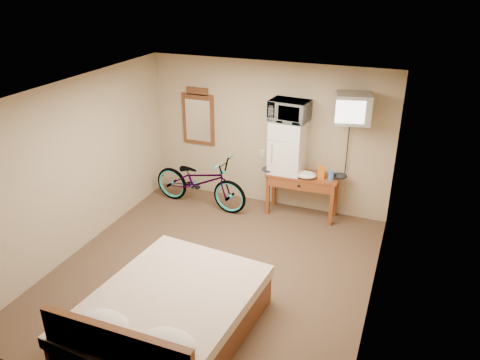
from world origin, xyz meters
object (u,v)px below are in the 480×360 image
at_px(crt_television, 353,108).
at_px(bicycle, 200,181).
at_px(blue_cup, 331,175).
at_px(wall_mirror, 198,117).
at_px(desk, 302,183).
at_px(mini_fridge, 288,146).
at_px(bed, 167,318).
at_px(microwave, 289,111).

distance_m(crt_television, bicycle, 2.86).
distance_m(blue_cup, wall_mirror, 2.56).
bearing_deg(wall_mirror, desk, -7.66).
xyz_separation_m(mini_fridge, bed, (-0.37, -3.44, -0.89)).
relative_size(blue_cup, bed, 0.07).
relative_size(desk, blue_cup, 7.66).
distance_m(mini_fridge, crt_television, 1.24).
height_order(microwave, bicycle, microwave).
bearing_deg(mini_fridge, bed, -96.10).
relative_size(microwave, bicycle, 0.34).
bearing_deg(blue_cup, bicycle, -173.34).
distance_m(desk, blue_cup, 0.52).
distance_m(microwave, blue_cup, 1.23).
relative_size(desk, bicycle, 0.67).
bearing_deg(bed, desk, 79.04).
xyz_separation_m(microwave, wall_mirror, (-1.71, 0.20, -0.35)).
bearing_deg(crt_television, desk, -178.66).
height_order(mini_fridge, bicycle, mini_fridge).
bearing_deg(bed, crt_television, 68.28).
height_order(microwave, crt_television, crt_television).
height_order(blue_cup, crt_television, crt_television).
bearing_deg(crt_television, bicycle, -173.08).
height_order(desk, bicycle, bicycle).
height_order(blue_cup, wall_mirror, wall_mirror).
height_order(mini_fridge, bed, mini_fridge).
bearing_deg(bed, blue_cup, 71.43).
relative_size(desk, mini_fridge, 1.37).
height_order(wall_mirror, bed, wall_mirror).
distance_m(mini_fridge, bed, 3.57).
distance_m(bicycle, bed, 3.28).
bearing_deg(crt_television, wall_mirror, 174.65).
height_order(mini_fridge, crt_television, crt_television).
height_order(crt_television, bicycle, crt_television).
height_order(desk, wall_mirror, wall_mirror).
bearing_deg(mini_fridge, microwave, 56.25).
bearing_deg(blue_cup, crt_television, 9.44).
bearing_deg(wall_mirror, bicycle, -64.57).
relative_size(mini_fridge, wall_mirror, 0.85).
bearing_deg(desk, crt_television, 1.34).
xyz_separation_m(crt_television, bed, (-1.35, -3.39, -1.65)).
bearing_deg(wall_mirror, bed, -69.78).
bearing_deg(bed, wall_mirror, 110.22).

